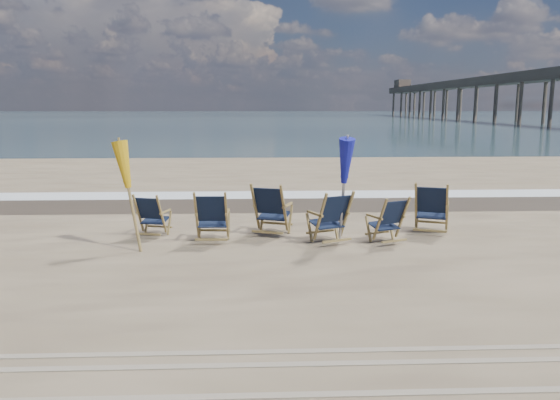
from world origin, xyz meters
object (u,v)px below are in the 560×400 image
(umbrella_blue, at_px, (344,164))
(beach_chair_1, at_px, (227,217))
(beach_chair_4, at_px, (403,219))
(umbrella_yellow, at_px, (130,169))
(beach_chair_3, at_px, (347,216))
(beach_chair_0, at_px, (162,216))
(beach_chair_5, at_px, (447,209))
(beach_chair_2, at_px, (284,210))
(fishing_pier, at_px, (514,92))

(umbrella_blue, bearing_deg, beach_chair_1, 176.37)
(beach_chair_4, relative_size, umbrella_yellow, 0.47)
(beach_chair_3, relative_size, umbrella_yellow, 0.52)
(beach_chair_0, height_order, beach_chair_4, beach_chair_4)
(beach_chair_0, bearing_deg, beach_chair_5, -165.32)
(umbrella_yellow, bearing_deg, beach_chair_1, 13.67)
(umbrella_yellow, bearing_deg, umbrella_blue, 3.99)
(beach_chair_5, relative_size, umbrella_yellow, 0.55)
(beach_chair_2, bearing_deg, umbrella_yellow, 37.13)
(beach_chair_1, bearing_deg, beach_chair_0, -17.99)
(beach_chair_0, relative_size, beach_chair_5, 0.82)
(beach_chair_0, height_order, umbrella_blue, umbrella_blue)
(beach_chair_1, distance_m, beach_chair_4, 3.38)
(beach_chair_2, height_order, beach_chair_4, beach_chair_2)
(beach_chair_5, bearing_deg, beach_chair_3, 35.14)
(beach_chair_5, relative_size, umbrella_blue, 0.53)
(umbrella_yellow, relative_size, fishing_pier, 0.01)
(beach_chair_3, height_order, umbrella_blue, umbrella_blue)
(beach_chair_3, xyz_separation_m, fishing_pier, (36.70, 71.52, 4.13))
(beach_chair_0, xyz_separation_m, umbrella_yellow, (-0.38, -0.90, 1.04))
(umbrella_yellow, bearing_deg, fishing_pier, 60.47)
(beach_chair_2, height_order, beach_chair_5, beach_chair_2)
(beach_chair_2, distance_m, fishing_pier, 80.59)
(beach_chair_0, xyz_separation_m, beach_chair_5, (5.74, -0.04, 0.10))
(umbrella_yellow, relative_size, umbrella_blue, 0.97)
(beach_chair_5, bearing_deg, beach_chair_1, 27.48)
(beach_chair_0, xyz_separation_m, beach_chair_3, (3.62, -0.55, 0.07))
(beach_chair_5, bearing_deg, beach_chair_4, 49.60)
(beach_chair_1, xyz_separation_m, umbrella_yellow, (-1.70, -0.41, 0.97))
(umbrella_yellow, xyz_separation_m, fishing_pier, (40.71, 71.87, 3.16))
(beach_chair_3, height_order, umbrella_yellow, umbrella_yellow)
(beach_chair_0, relative_size, beach_chair_1, 0.87)
(beach_chair_2, relative_size, fishing_pier, 0.01)
(beach_chair_3, bearing_deg, umbrella_yellow, -18.41)
(beach_chair_5, distance_m, fishing_pier, 79.09)
(beach_chair_5, bearing_deg, umbrella_blue, 36.54)
(beach_chair_4, xyz_separation_m, umbrella_yellow, (-5.07, -0.30, 1.02))
(beach_chair_1, relative_size, beach_chair_2, 0.94)
(beach_chair_2, relative_size, beach_chair_4, 1.18)
(beach_chair_5, bearing_deg, fishing_pier, -94.25)
(beach_chair_3, xyz_separation_m, beach_chair_5, (2.12, 0.51, 0.02))
(beach_chair_1, bearing_deg, umbrella_blue, 178.58)
(beach_chair_2, height_order, umbrella_yellow, umbrella_yellow)
(beach_chair_4, distance_m, beach_chair_5, 1.19)
(beach_chair_2, xyz_separation_m, umbrella_blue, (1.09, -0.59, 0.99))
(beach_chair_3, xyz_separation_m, umbrella_blue, (-0.10, -0.08, 1.02))
(beach_chair_1, relative_size, fishing_pier, 0.01)
(beach_chair_1, bearing_deg, umbrella_yellow, 15.88)
(umbrella_yellow, bearing_deg, beach_chair_5, 7.99)
(beach_chair_2, xyz_separation_m, beach_chair_5, (3.30, -0.00, -0.00))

